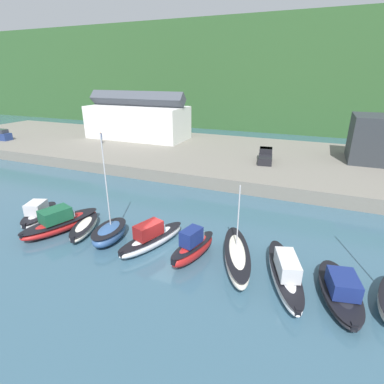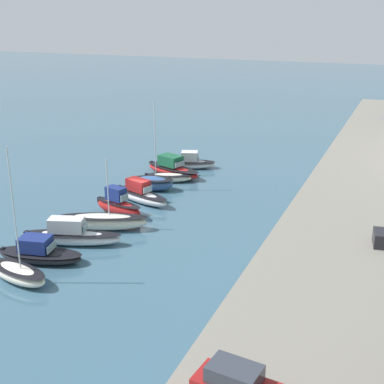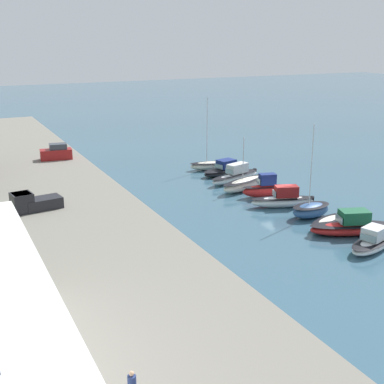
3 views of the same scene
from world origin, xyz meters
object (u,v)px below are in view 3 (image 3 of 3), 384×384
(moored_boat_0, at_px, (372,242))
(parked_car_0, at_px, (56,153))
(moored_boat_7, at_px, (236,175))
(moored_boat_8, at_px, (225,170))
(moored_boat_2, at_px, (329,222))
(moored_boat_4, at_px, (284,200))
(moored_boat_1, at_px, (350,226))
(pickup_truck_0, at_px, (32,202))
(moored_boat_9, at_px, (210,165))
(moored_boat_5, at_px, (265,189))
(moored_boat_3, at_px, (311,210))
(moored_boat_6, at_px, (246,184))

(moored_boat_0, xyz_separation_m, parked_car_0, (39.95, 18.83, 1.90))
(moored_boat_7, xyz_separation_m, moored_boat_8, (3.64, -0.42, -0.12))
(moored_boat_2, bearing_deg, moored_boat_4, -17.40)
(moored_boat_1, xyz_separation_m, pickup_truck_0, (15.01, 26.51, 1.68))
(moored_boat_2, bearing_deg, moored_boat_9, -19.65)
(moored_boat_5, xyz_separation_m, moored_boat_7, (7.33, -0.29, -0.19))
(moored_boat_4, distance_m, moored_boat_9, 18.26)
(moored_boat_3, height_order, moored_boat_8, moored_boat_3)
(moored_boat_5, bearing_deg, moored_boat_0, -167.46)
(moored_boat_6, xyz_separation_m, moored_boat_9, (10.67, -0.61, -0.11))
(moored_boat_9, xyz_separation_m, parked_car_0, (8.28, 19.27, 1.97))
(moored_boat_7, distance_m, pickup_truck_0, 26.99)
(moored_boat_4, bearing_deg, moored_boat_3, -153.45)
(moored_boat_5, distance_m, moored_boat_9, 14.23)
(moored_boat_7, bearing_deg, moored_boat_4, 159.39)
(moored_boat_3, distance_m, moored_boat_6, 11.66)
(moored_boat_2, distance_m, moored_boat_9, 25.52)
(moored_boat_6, xyz_separation_m, moored_boat_8, (7.41, -1.20, -0.06))
(moored_boat_1, height_order, moored_boat_2, moored_boat_1)
(moored_boat_1, xyz_separation_m, moored_boat_4, (9.66, 0.80, 0.00))
(parked_car_0, height_order, pickup_truck_0, parked_car_0)
(moored_boat_5, bearing_deg, moored_boat_7, 11.35)
(moored_boat_0, relative_size, moored_boat_6, 0.76)
(moored_boat_3, bearing_deg, moored_boat_4, 1.16)
(moored_boat_0, distance_m, moored_boat_4, 13.42)
(moored_boat_6, bearing_deg, moored_boat_8, -28.83)
(moored_boat_5, xyz_separation_m, pickup_truck_0, (1.31, 25.97, 1.52))
(moored_boat_2, relative_size, moored_boat_5, 1.01)
(moored_boat_6, xyz_separation_m, moored_boat_7, (3.77, -0.78, 0.06))
(moored_boat_5, height_order, moored_boat_7, moored_boat_5)
(moored_boat_2, xyz_separation_m, moored_boat_9, (25.51, -0.13, 0.13))
(moored_boat_1, xyz_separation_m, moored_boat_3, (5.62, 0.24, -0.05))
(moored_boat_5, relative_size, moored_boat_8, 0.79)
(moored_boat_1, distance_m, pickup_truck_0, 30.51)
(pickup_truck_0, bearing_deg, moored_boat_5, -101.21)
(moored_boat_6, distance_m, moored_boat_9, 10.69)
(moored_boat_0, bearing_deg, moored_boat_4, -19.45)
(moored_boat_5, bearing_deg, parked_car_0, 53.98)
(moored_boat_3, height_order, moored_boat_6, moored_boat_3)
(moored_boat_0, relative_size, moored_boat_2, 1.08)
(moored_boat_1, relative_size, parked_car_0, 1.85)
(moored_boat_5, height_order, moored_boat_6, moored_boat_6)
(moored_boat_6, height_order, moored_boat_9, moored_boat_9)
(moored_boat_5, bearing_deg, moored_boat_2, -166.49)
(moored_boat_4, bearing_deg, pickup_truck_0, 96.86)
(moored_boat_1, height_order, moored_boat_7, moored_boat_1)
(moored_boat_6, relative_size, moored_boat_7, 0.95)
(moored_boat_4, height_order, pickup_truck_0, pickup_truck_0)
(moored_boat_5, distance_m, parked_car_0, 29.59)
(moored_boat_3, relative_size, moored_boat_4, 1.33)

